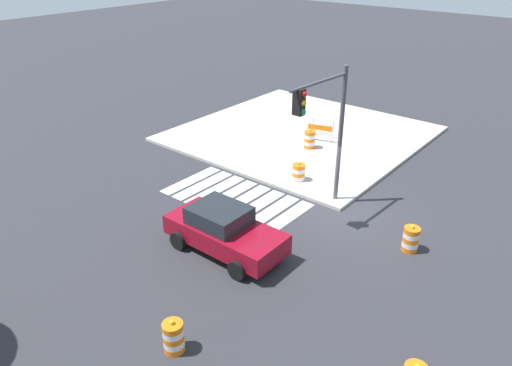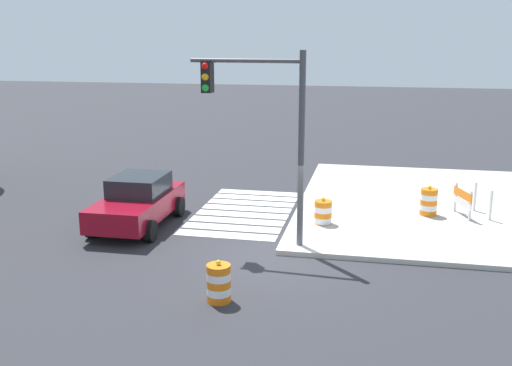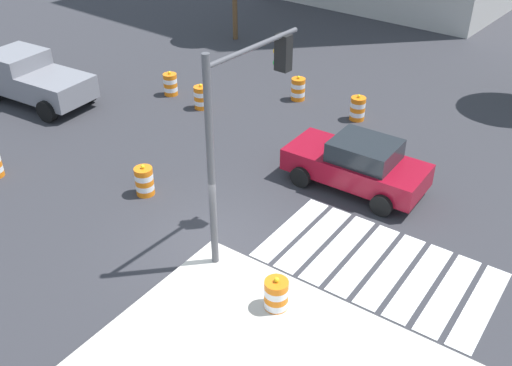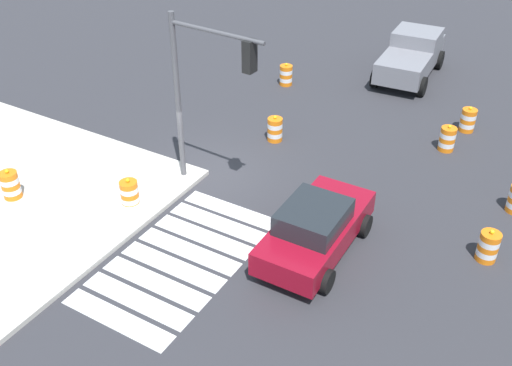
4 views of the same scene
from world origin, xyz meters
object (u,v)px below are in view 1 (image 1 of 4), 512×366
object	(u,v)px
traffic_barrel_median_far	(411,239)
traffic_light_pole	(325,119)
sports_car	(224,230)
traffic_barrel_median_near	(299,174)
traffic_barrel_far_curb	(174,337)
construction_barricade	(320,130)
traffic_barrel_on_sidewalk	(310,139)

from	to	relation	value
traffic_barrel_median_far	traffic_light_pole	distance (m)	5.20
sports_car	traffic_barrel_median_far	world-z (taller)	sports_car
sports_car	traffic_barrel_median_far	distance (m)	6.48
traffic_barrel_median_near	traffic_light_pole	xyz separation A→B (m)	(-2.11, 1.60, 3.46)
traffic_light_pole	sports_car	bearing A→B (deg)	75.02
traffic_barrel_far_curb	sports_car	bearing A→B (deg)	-63.74
construction_barricade	traffic_light_pole	bearing A→B (deg)	122.18
traffic_light_pole	traffic_barrel_median_far	bearing A→B (deg)	176.45
traffic_barrel_on_sidewalk	construction_barricade	bearing A→B (deg)	-83.51
traffic_barrel_median_far	traffic_light_pole	bearing A→B (deg)	-3.55
construction_barricade	traffic_light_pole	distance (m)	8.02
traffic_barrel_median_near	traffic_barrel_median_far	world-z (taller)	same
traffic_barrel_median_far	traffic_barrel_far_curb	bearing A→B (deg)	70.59
traffic_barrel_median_near	construction_barricade	distance (m)	4.97
traffic_barrel_median_far	construction_barricade	world-z (taller)	construction_barricade
traffic_barrel_median_near	traffic_barrel_median_far	distance (m)	6.26
traffic_barrel_median_near	traffic_barrel_on_sidewalk	distance (m)	3.78
traffic_light_pole	traffic_barrel_on_sidewalk	bearing A→B (deg)	-52.88
traffic_light_pole	construction_barricade	bearing A→B (deg)	-57.82
traffic_barrel_median_far	traffic_barrel_far_curb	world-z (taller)	same
traffic_barrel_median_near	traffic_barrel_far_curb	distance (m)	10.61
traffic_barrel_on_sidewalk	traffic_light_pole	bearing A→B (deg)	127.12
traffic_barrel_median_far	traffic_barrel_far_curb	distance (m)	8.82
traffic_barrel_far_curb	traffic_barrel_on_sidewalk	distance (m)	14.35
traffic_light_pole	traffic_barrel_far_curb	bearing A→B (deg)	96.32
traffic_barrel_far_curb	traffic_barrel_median_far	bearing A→B (deg)	-109.41
traffic_barrel_on_sidewalk	traffic_light_pole	distance (m)	7.08
traffic_barrel_far_curb	traffic_barrel_median_near	bearing A→B (deg)	-73.27
traffic_barrel_median_far	traffic_barrel_on_sidewalk	xyz separation A→B (m)	(7.66, -5.23, 0.15)
traffic_barrel_median_far	construction_barricade	xyz separation A→B (m)	(7.80, -6.47, 0.27)
traffic_barrel_median_far	traffic_light_pole	xyz separation A→B (m)	(3.88, -0.24, 3.46)
traffic_barrel_median_near	traffic_light_pole	distance (m)	4.35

